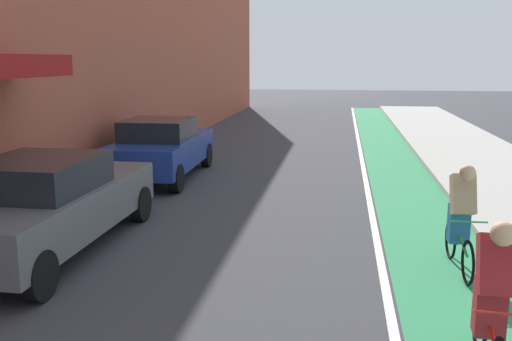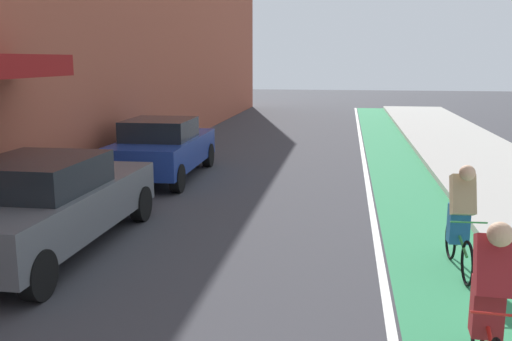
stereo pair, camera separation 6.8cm
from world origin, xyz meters
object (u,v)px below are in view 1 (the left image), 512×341
Objects in this scene: parked_sedan_gray at (46,203)px; cyclist_mid at (461,214)px; cyclist_lead at (493,301)px; parked_sedan_blue at (161,148)px.

cyclist_mid is at bearing 1.07° from parked_sedan_gray.
cyclist_lead is 1.04× the size of cyclist_mid.
parked_sedan_gray is 6.62m from cyclist_lead.
parked_sedan_gray is 2.85× the size of cyclist_mid.
parked_sedan_gray is 1.09× the size of parked_sedan_blue.
cyclist_lead is (5.97, -8.62, 0.03)m from parked_sedan_blue.
cyclist_mid reaches higher than parked_sedan_gray.
parked_sedan_blue is 2.62× the size of cyclist_mid.
cyclist_mid is (6.26, -5.65, 0.06)m from parked_sedan_blue.
cyclist_mid is at bearing -42.06° from parked_sedan_blue.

